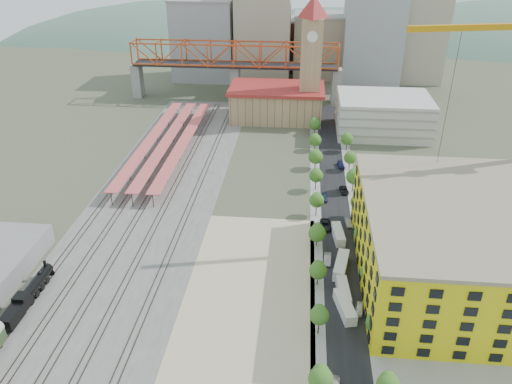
# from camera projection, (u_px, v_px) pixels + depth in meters

# --- Properties ---
(ground) EXTENTS (400.00, 400.00, 0.00)m
(ground) POSITION_uv_depth(u_px,v_px,m) (276.00, 223.00, 133.27)
(ground) COLOR #474C38
(ground) RESTS_ON ground
(ballast_strip) EXTENTS (36.00, 165.00, 0.06)m
(ballast_strip) POSITION_uv_depth(u_px,v_px,m) (162.00, 187.00, 151.63)
(ballast_strip) COLOR #605E59
(ballast_strip) RESTS_ON ground
(dirt_lot) EXTENTS (28.00, 67.00, 0.06)m
(dirt_lot) POSITION_uv_depth(u_px,v_px,m) (249.00, 300.00, 105.99)
(dirt_lot) COLOR tan
(dirt_lot) RESTS_ON ground
(street_asphalt) EXTENTS (12.00, 170.00, 0.06)m
(street_asphalt) POSITION_uv_depth(u_px,v_px,m) (334.00, 199.00, 145.06)
(street_asphalt) COLOR black
(street_asphalt) RESTS_ON ground
(sidewalk_west) EXTENTS (3.00, 170.00, 0.04)m
(sidewalk_west) POSITION_uv_depth(u_px,v_px,m) (315.00, 198.00, 145.52)
(sidewalk_west) COLOR gray
(sidewalk_west) RESTS_ON ground
(sidewalk_east) EXTENTS (3.00, 170.00, 0.04)m
(sidewalk_east) POSITION_uv_depth(u_px,v_px,m) (353.00, 200.00, 144.60)
(sidewalk_east) COLOR gray
(sidewalk_east) RESTS_ON ground
(construction_pad) EXTENTS (50.00, 90.00, 0.06)m
(construction_pad) POSITION_uv_depth(u_px,v_px,m) (471.00, 280.00, 111.94)
(construction_pad) COLOR gray
(construction_pad) RESTS_ON ground
(rail_tracks) EXTENTS (26.56, 160.00, 0.18)m
(rail_tracks) POSITION_uv_depth(u_px,v_px,m) (156.00, 186.00, 151.72)
(rail_tracks) COLOR #382B23
(rail_tracks) RESTS_ON ground
(platform_canopies) EXTENTS (16.00, 80.00, 4.12)m
(platform_canopies) POSITION_uv_depth(u_px,v_px,m) (167.00, 140.00, 174.27)
(platform_canopies) COLOR #C84D52
(platform_canopies) RESTS_ON ground
(station_hall) EXTENTS (38.00, 24.00, 13.10)m
(station_hall) POSITION_uv_depth(u_px,v_px,m) (277.00, 102.00, 202.40)
(station_hall) COLOR tan
(station_hall) RESTS_ON ground
(clock_tower) EXTENTS (12.00, 12.00, 52.00)m
(clock_tower) POSITION_uv_depth(u_px,v_px,m) (312.00, 49.00, 189.11)
(clock_tower) COLOR tan
(clock_tower) RESTS_ON ground
(parking_garage) EXTENTS (34.00, 26.00, 14.00)m
(parking_garage) POSITION_uv_depth(u_px,v_px,m) (383.00, 115.00, 188.27)
(parking_garage) COLOR silver
(parking_garage) RESTS_ON ground
(truss_bridge) EXTENTS (94.00, 9.60, 25.60)m
(truss_bridge) POSITION_uv_depth(u_px,v_px,m) (235.00, 58.00, 218.46)
(truss_bridge) COLOR gray
(truss_bridge) RESTS_ON ground
(construction_building) EXTENTS (44.60, 50.60, 18.80)m
(construction_building) POSITION_uv_depth(u_px,v_px,m) (466.00, 245.00, 107.74)
(construction_building) COLOR yellow
(construction_building) RESTS_ON ground
(street_trees) EXTENTS (15.40, 124.40, 8.00)m
(street_trees) POSITION_uv_depth(u_px,v_px,m) (336.00, 216.00, 136.31)
(street_trees) COLOR #2E5E1C
(street_trees) RESTS_ON ground
(skyline) EXTENTS (133.00, 46.00, 60.00)m
(skyline) POSITION_uv_depth(u_px,v_px,m) (310.00, 33.00, 246.56)
(skyline) COLOR #9EA0A3
(skyline) RESTS_ON ground
(distant_hills) EXTENTS (647.00, 264.00, 227.00)m
(distant_hills) POSITION_uv_depth(u_px,v_px,m) (351.00, 139.00, 395.04)
(distant_hills) COLOR #4C6B59
(distant_hills) RESTS_ON ground
(locomotive) EXTENTS (2.61, 20.11, 5.03)m
(locomotive) POSITION_uv_depth(u_px,v_px,m) (30.00, 293.00, 105.03)
(locomotive) COLOR black
(locomotive) RESTS_ON ground
(site_trailer_a) EXTENTS (4.50, 9.53, 2.52)m
(site_trailer_a) POSITION_uv_depth(u_px,v_px,m) (345.00, 307.00, 102.23)
(site_trailer_a) COLOR silver
(site_trailer_a) RESTS_ON ground
(site_trailer_b) EXTENTS (2.97, 8.83, 2.38)m
(site_trailer_b) POSITION_uv_depth(u_px,v_px,m) (343.00, 292.00, 106.54)
(site_trailer_b) COLOR silver
(site_trailer_b) RESTS_ON ground
(site_trailer_c) EXTENTS (4.35, 10.07, 2.67)m
(site_trailer_c) POSITION_uv_depth(u_px,v_px,m) (341.00, 265.00, 114.60)
(site_trailer_c) COLOR silver
(site_trailer_c) RESTS_ON ground
(site_trailer_d) EXTENTS (3.28, 8.99, 2.40)m
(site_trailer_d) POSITION_uv_depth(u_px,v_px,m) (338.00, 234.00, 126.26)
(site_trailer_d) COLOR silver
(site_trailer_d) RESTS_ON ground
(car_1) EXTENTS (1.87, 4.76, 1.54)m
(car_1) POSITION_uv_depth(u_px,v_px,m) (327.00, 259.00, 117.59)
(car_1) COLOR gray
(car_1) RESTS_ON ground
(car_2) EXTENTS (3.07, 5.93, 1.60)m
(car_2) POSITION_uv_depth(u_px,v_px,m) (326.00, 225.00, 130.90)
(car_2) COLOR black
(car_2) RESTS_ON ground
(car_3) EXTENTS (1.87, 4.49, 1.30)m
(car_3) POSITION_uv_depth(u_px,v_px,m) (324.00, 198.00, 144.13)
(car_3) COLOR #1B264F
(car_3) RESTS_ON ground
(car_4) EXTENTS (2.33, 4.32, 1.40)m
(car_4) POSITION_uv_depth(u_px,v_px,m) (359.00, 309.00, 102.48)
(car_4) COLOR white
(car_4) RESTS_ON ground
(car_5) EXTENTS (1.98, 4.48, 1.43)m
(car_5) POSITION_uv_depth(u_px,v_px,m) (348.00, 223.00, 132.13)
(car_5) COLOR gray
(car_5) RESTS_ON ground
(car_6) EXTENTS (2.93, 5.19, 1.37)m
(car_6) POSITION_uv_depth(u_px,v_px,m) (344.00, 190.00, 148.15)
(car_6) COLOR black
(car_6) RESTS_ON ground
(car_7) EXTENTS (2.58, 5.26, 1.47)m
(car_7) POSITION_uv_depth(u_px,v_px,m) (341.00, 165.00, 163.64)
(car_7) COLOR navy
(car_7) RESTS_ON ground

